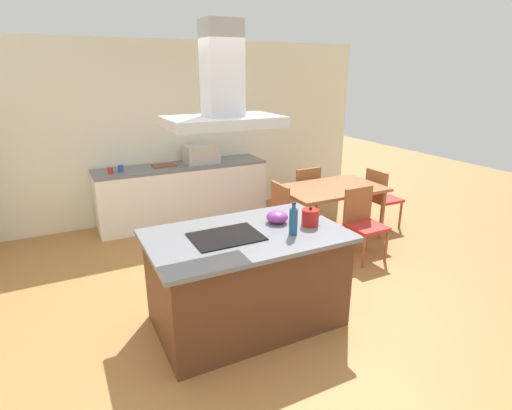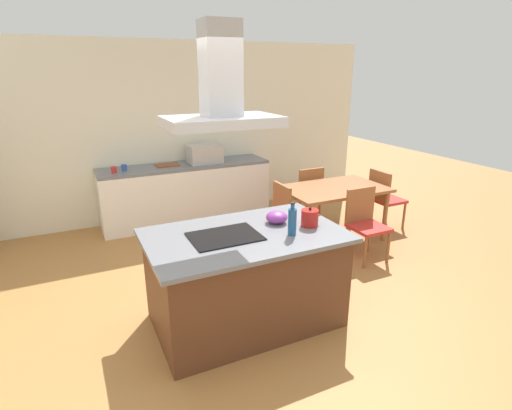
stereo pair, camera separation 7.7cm
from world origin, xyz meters
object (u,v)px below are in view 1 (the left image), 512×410
Objects in this scene: chair_at_left_end at (273,214)px; range_hood at (223,94)px; chair_facing_island at (363,219)px; chair_at_right_end at (380,195)px; coffee_mug_blue at (121,168)px; tea_kettle at (310,217)px; chair_facing_back_wall at (304,191)px; cutting_board at (164,165)px; cooktop at (226,237)px; coffee_mug_red at (110,170)px; dining_table at (331,193)px; countertop_microwave at (201,154)px; olive_oil_bottle at (293,221)px; mixing_bowl at (277,217)px.

chair_at_left_end is 0.99× the size of range_hood.
chair_facing_island is 1.00× the size of chair_at_right_end.
range_hood is at bearing -81.72° from coffee_mug_blue.
coffee_mug_blue reaches higher than chair_at_left_end.
chair_facing_back_wall is at bearing 57.80° from tea_kettle.
chair_facing_back_wall is at bearing -27.42° from cutting_board.
coffee_mug_red is (-0.57, 2.80, 0.04)m from cooktop.
dining_table is at bearing -29.56° from coffee_mug_red.
chair_at_right_end is (3.01, 1.29, -0.40)m from cooktop.
countertop_microwave is at bearing 129.35° from dining_table.
chair_at_left_end is at bearing -180.00° from dining_table.
olive_oil_bottle reaches higher than countertop_microwave.
cutting_board reaches higher than dining_table.
chair_facing_back_wall is at bearing 50.38° from mixing_bowl.
range_hood is at bearing -169.02° from mixing_bowl.
range_hood reaches higher than dining_table.
coffee_mug_blue is 0.06× the size of dining_table.
coffee_mug_blue is at bearing 147.72° from dining_table.
chair_at_left_end is (0.63, 1.50, -0.52)m from olive_oil_bottle.
chair_at_right_end is (2.44, 1.18, -0.45)m from mixing_bowl.
cooktop is at bearing -94.21° from cutting_board.
cooktop is at bearing 180.00° from range_hood.
coffee_mug_red is at bearing 162.38° from chair_facing_back_wall.
mixing_bowl is at bearing -67.06° from coffee_mug_red.
coffee_mug_red is 0.10× the size of chair_facing_back_wall.
chair_facing_back_wall is (1.55, 2.16, -0.52)m from olive_oil_bottle.
coffee_mug_blue is 0.10× the size of chair_at_left_end.
range_hood is (-0.55, 0.21, 1.08)m from olive_oil_bottle.
dining_table is at bearing 31.60° from cooktop.
coffee_mug_red is at bearing -176.68° from countertop_microwave.
chair_facing_island is (2.67, -2.18, -0.44)m from coffee_mug_red.
countertop_microwave is 3.17m from range_hood.
cooktop is at bearing -169.02° from mixing_bowl.
range_hood is (-1.18, -1.29, 1.59)m from chair_at_left_end.
mixing_bowl reaches higher than cooktop.
tea_kettle is 2.35× the size of coffee_mug_red.
cutting_board is at bearing 120.46° from chair_at_left_end.
chair_facing_back_wall is at bearing -17.62° from coffee_mug_red.
chair_facing_island is (1.30, -2.26, -0.53)m from countertop_microwave.
chair_facing_island is (2.51, -2.25, -0.44)m from coffee_mug_blue.
chair_at_left_end is at bearing 47.52° from range_hood.
olive_oil_bottle reaches higher than chair_at_right_end.
mixing_bowl is 1.95m from dining_table.
chair_facing_island is at bearing -36.01° from chair_at_left_end.
cooktop is 0.67× the size of chair_facing_island.
mixing_bowl is 1.28m from range_hood.
chair_facing_island is (1.88, -2.31, -0.40)m from cutting_board.
chair_facing_back_wall is 1.00× the size of chair_at_left_end.
chair_at_right_end is (2.46, 1.50, -0.52)m from olive_oil_bottle.
chair_facing_island is (0.00, -1.33, 0.00)m from chair_facing_back_wall.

